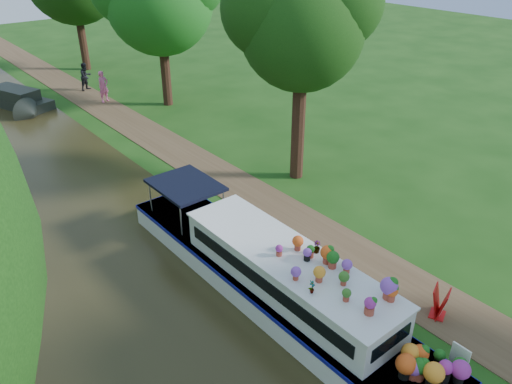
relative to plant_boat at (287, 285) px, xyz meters
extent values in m
plane|color=#163E0F|center=(2.25, 2.99, -0.85)|extent=(100.00, 100.00, 0.00)
cube|color=black|center=(-3.75, 2.99, -0.84)|extent=(10.00, 100.00, 0.02)
cube|color=#4B3723|center=(3.45, 2.99, -0.84)|extent=(2.20, 100.00, 0.03)
cube|color=white|center=(0.00, 0.85, -0.46)|extent=(2.20, 12.00, 0.75)
cube|color=#0E1186|center=(0.00, 0.85, -0.14)|extent=(2.24, 12.04, 0.12)
cube|color=white|center=(0.00, 0.05, 0.44)|extent=(1.80, 7.00, 1.05)
cube|color=white|center=(0.00, 0.05, 1.00)|extent=(1.90, 7.10, 0.06)
cube|color=black|center=(0.91, 0.05, 0.52)|extent=(0.03, 6.40, 0.38)
cube|color=black|center=(-0.91, 0.05, 0.52)|extent=(0.03, 6.40, 0.38)
cube|color=black|center=(0.00, 5.15, 1.07)|extent=(1.90, 2.40, 0.10)
cube|color=white|center=(1.15, -4.55, 0.22)|extent=(0.04, 0.45, 0.55)
imported|color=#165419|center=(-0.63, -1.51, 1.21)|extent=(0.22, 0.19, 0.36)
imported|color=#165419|center=(0.66, -0.39, 1.20)|extent=(0.26, 0.26, 0.35)
cylinder|color=black|center=(6.05, 5.99, 1.42)|extent=(0.56, 0.56, 4.55)
sphere|color=black|center=(6.05, 5.99, 5.38)|extent=(4.80, 4.80, 4.80)
sphere|color=black|center=(7.01, 5.27, 6.34)|extent=(3.60, 3.60, 3.60)
sphere|color=black|center=(5.21, 6.83, 6.10)|extent=(3.84, 3.84, 3.84)
cylinder|color=black|center=(6.75, 17.99, 1.07)|extent=(0.56, 0.56, 3.85)
sphere|color=#165419|center=(6.75, 17.99, 5.10)|extent=(6.00, 6.00, 6.00)
cylinder|color=black|center=(6.25, 28.99, 1.25)|extent=(0.56, 0.56, 4.20)
cube|color=black|center=(-0.50, 23.69, -0.57)|extent=(3.36, 5.58, 0.53)
cube|color=black|center=(-0.50, 23.25, 0.01)|extent=(2.29, 3.37, 0.62)
cube|color=#BB0D0D|center=(3.08, -2.91, -0.81)|extent=(0.60, 0.55, 0.03)
cube|color=#BB0D0D|center=(3.08, -3.02, -0.38)|extent=(0.60, 0.41, 0.88)
cube|color=#BB0D0D|center=(3.08, -2.80, -0.38)|extent=(0.60, 0.41, 0.88)
cube|color=white|center=(3.08, -3.05, -0.33)|extent=(0.45, 0.29, 0.61)
imported|color=pink|center=(3.99, 20.84, 0.12)|extent=(0.78, 0.61, 1.88)
imported|color=black|center=(4.15, 23.88, 0.06)|extent=(1.05, 0.94, 1.77)
imported|color=#336E21|center=(1.65, 7.94, -0.64)|extent=(0.39, 0.34, 0.43)
camera|label=1|loc=(-7.64, -7.92, 8.91)|focal=35.00mm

